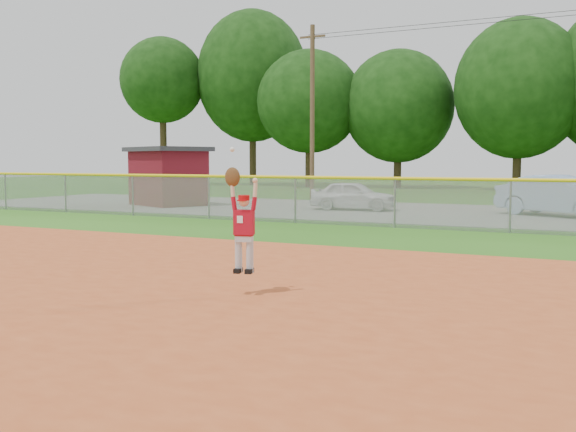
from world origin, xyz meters
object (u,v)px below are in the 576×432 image
(car_white_a, at_px, (354,195))
(ballplayer, at_px, (242,221))
(utility_shed, at_px, (168,176))
(car_blue, at_px, (560,196))

(car_white_a, bearing_deg, ballplayer, -170.85)
(utility_shed, bearing_deg, car_blue, 4.52)
(utility_shed, distance_m, ballplayer, 20.04)
(car_white_a, xyz_separation_m, utility_shed, (-8.53, -0.92, 0.73))
(car_blue, bearing_deg, utility_shed, 121.02)
(ballplayer, bearing_deg, utility_shed, 129.45)
(utility_shed, bearing_deg, car_white_a, 6.19)
(utility_shed, bearing_deg, ballplayer, -50.55)
(car_blue, height_order, utility_shed, utility_shed)
(ballplayer, bearing_deg, car_white_a, 104.38)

